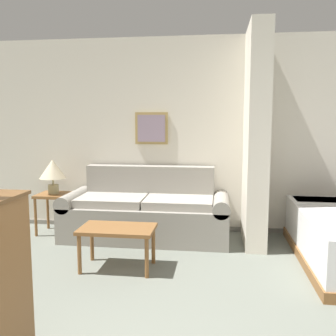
# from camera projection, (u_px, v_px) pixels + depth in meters

# --- Properties ---
(wall_back) EXTENTS (7.14, 0.16, 2.60)m
(wall_back) POSITION_uv_depth(u_px,v_px,m) (191.00, 136.00, 5.08)
(wall_back) COLOR silver
(wall_back) RESTS_ON ground_plane
(wall_partition_pillar) EXTENTS (0.24, 0.88, 2.60)m
(wall_partition_pillar) POSITION_uv_depth(u_px,v_px,m) (256.00, 137.00, 4.48)
(wall_partition_pillar) COLOR silver
(wall_partition_pillar) RESTS_ON ground_plane
(couch) EXTENTS (2.10, 0.84, 0.89)m
(couch) POSITION_uv_depth(u_px,v_px,m) (146.00, 212.00, 4.80)
(couch) COLOR gray
(couch) RESTS_ON ground_plane
(coffee_table) EXTENTS (0.75, 0.45, 0.43)m
(coffee_table) POSITION_uv_depth(u_px,v_px,m) (117.00, 233.00, 3.77)
(coffee_table) COLOR brown
(coffee_table) RESTS_ON ground_plane
(side_table) EXTENTS (0.41, 0.41, 0.53)m
(side_table) POSITION_uv_depth(u_px,v_px,m) (54.00, 201.00, 4.98)
(side_table) COLOR brown
(side_table) RESTS_ON ground_plane
(table_lamp) EXTENTS (0.35, 0.35, 0.45)m
(table_lamp) POSITION_uv_depth(u_px,v_px,m) (53.00, 170.00, 4.92)
(table_lamp) COLOR tan
(table_lamp) RESTS_ON side_table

